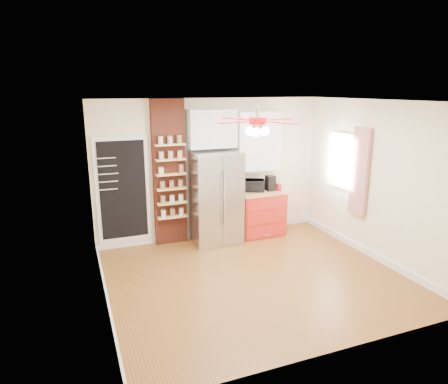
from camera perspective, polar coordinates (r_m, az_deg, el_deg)
name	(u,v)px	position (r m, az deg, el deg)	size (l,w,h in m)	color
floor	(254,277)	(6.43, 4.34, -11.96)	(4.50, 4.50, 0.00)	brown
ceiling	(258,101)	(5.76, 4.86, 12.83)	(4.50, 4.50, 0.00)	white
wall_back	(211,169)	(7.76, -1.85, 3.27)	(4.50, 0.02, 2.70)	#FFEFCD
wall_front	(340,240)	(4.33, 16.22, -6.58)	(4.50, 0.02, 2.70)	#FFEFCD
wall_left	(99,210)	(5.40, -17.48, -2.47)	(0.02, 4.00, 2.70)	#FFEFCD
wall_right	(376,181)	(7.20, 20.93, 1.42)	(0.02, 4.00, 2.70)	#FFEFCD
chalkboard	(123,190)	(7.40, -14.24, 0.29)	(0.95, 0.05, 1.95)	white
brick_pillar	(169,173)	(7.45, -7.83, 2.67)	(0.60, 0.16, 2.70)	maroon
fridge	(215,198)	(7.51, -1.24, -0.82)	(0.90, 0.70, 1.75)	silver
upper_glass_cabinet	(211,129)	(7.46, -1.81, 9.04)	(0.90, 0.35, 0.70)	white
red_cabinet	(260,213)	(8.04, 5.17, -2.97)	(0.94, 0.64, 0.90)	red
upper_shelf_unit	(258,141)	(7.89, 4.85, 7.29)	(0.90, 0.30, 1.15)	white
window	(343,161)	(7.83, 16.58, 4.27)	(0.04, 0.75, 1.05)	white
curtain	(360,172)	(7.40, 18.80, 2.73)	(0.06, 0.40, 1.55)	#B3171B
ceiling_fan	(257,121)	(5.78, 4.80, 10.10)	(1.40, 1.40, 0.44)	silver
toaster_oven	(253,185)	(7.90, 4.21, 0.96)	(0.42, 0.28, 0.23)	black
coffee_maker	(270,183)	(7.96, 6.63, 1.27)	(0.16, 0.18, 0.30)	black
canister_left	(279,187)	(7.97, 7.85, 0.66)	(0.09, 0.09, 0.14)	#AF0915
canister_right	(276,186)	(8.11, 7.47, 0.88)	(0.10, 0.10, 0.13)	#B20920
pantry_jar_oats	(161,171)	(7.27, -8.99, 3.01)	(0.10, 0.10, 0.12)	#F1E6B9
pantry_jar_beans	(181,169)	(7.37, -6.14, 3.34)	(0.09, 0.09, 0.14)	#9C6A4F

